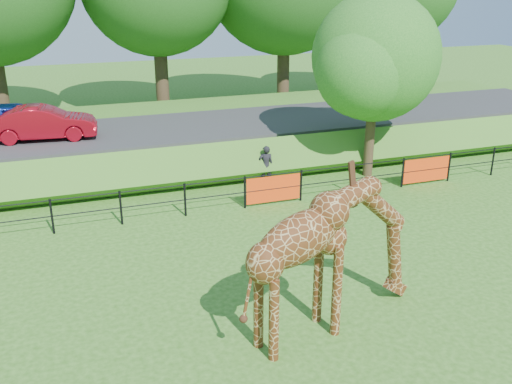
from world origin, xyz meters
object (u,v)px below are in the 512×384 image
giraffe (334,258)px  tree_east (377,62)px  car_red (43,123)px  visitor (266,165)px  car_blue (15,119)px

giraffe → tree_east: 10.86m
car_red → visitor: car_red is taller
giraffe → tree_east: tree_east is taller
giraffe → car_red: (-5.64, 12.76, 0.41)m
visitor → tree_east: bearing=-170.4°
giraffe → car_red: 13.96m
giraffe → visitor: 9.22m
giraffe → tree_east: bearing=40.5°
car_blue → car_red: size_ratio=1.01×
tree_east → car_red: bearing=160.6°
car_red → tree_east: bearing=-103.6°
visitor → tree_east: size_ratio=0.22×
car_red → visitor: size_ratio=2.62×
car_blue → car_red: (1.02, -0.87, -0.03)m
visitor → tree_east: tree_east is taller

